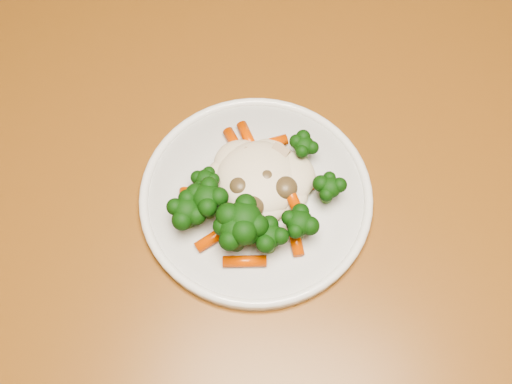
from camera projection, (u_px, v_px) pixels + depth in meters
dining_table at (226, 165)px, 0.85m from camera, size 1.31×1.04×0.75m
plate at (256, 198)px, 0.70m from camera, size 0.25×0.25×0.01m
meal at (251, 200)px, 0.67m from camera, size 0.18×0.18×0.05m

